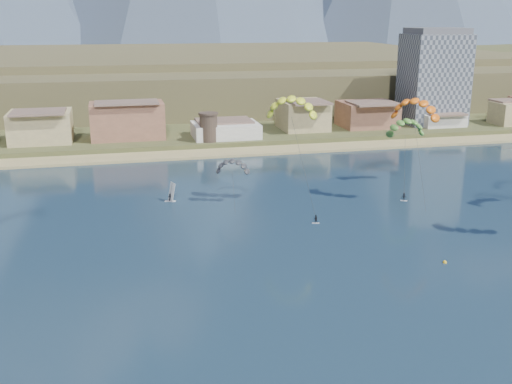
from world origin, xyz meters
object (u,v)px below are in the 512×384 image
kitesurfer_yellow (292,104)px  kitesurfer_green (406,125)px  watchtower (209,127)px  windsurfer (171,195)px  apartment_tower (434,77)px  buoy (445,262)px

kitesurfer_yellow → kitesurfer_green: size_ratio=1.31×
watchtower → kitesurfer_yellow: (7.97, -58.60, 14.61)m
kitesurfer_green → windsurfer: kitesurfer_green is taller
kitesurfer_green → windsurfer: bearing=-177.3°
kitesurfer_green → windsurfer: (-54.91, -2.56, -12.40)m
watchtower → windsurfer: watchtower is taller
apartment_tower → kitesurfer_green: 75.47m
kitesurfer_yellow → buoy: (15.07, -36.64, -20.87)m
buoy → windsurfer: bearing=132.0°
apartment_tower → kitesurfer_yellow: apartment_tower is taller
apartment_tower → windsurfer: (-96.43, -65.45, -16.53)m
watchtower → kitesurfer_green: size_ratio=0.45×
kitesurfer_green → watchtower: bearing=128.2°
windsurfer → watchtower: bearing=72.3°
kitesurfer_yellow → windsurfer: (-24.40, 7.16, -19.69)m
watchtower → kitesurfer_yellow: bearing=-82.3°
kitesurfer_green → windsurfer: 56.35m
kitesurfer_yellow → buoy: bearing=-67.6°
windsurfer → buoy: windsurfer is taller
watchtower → kitesurfer_yellow: 60.92m
kitesurfer_green → apartment_tower: bearing=56.6°
apartment_tower → kitesurfer_yellow: (-72.03, -72.60, 3.16)m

